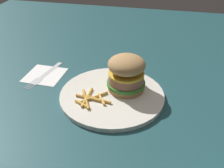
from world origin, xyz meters
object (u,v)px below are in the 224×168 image
at_px(fries_pile, 91,99).
at_px(sandwich, 126,73).
at_px(napkin, 45,75).
at_px(fork, 44,74).
at_px(plate, 112,95).

bearing_deg(fries_pile, sandwich, 42.21).
bearing_deg(napkin, fork, -101.52).
xyz_separation_m(plate, sandwich, (0.03, 0.03, 0.06)).
xyz_separation_m(sandwich, fries_pile, (-0.08, -0.07, -0.05)).
distance_m(sandwich, fork, 0.27).
xyz_separation_m(plate, napkin, (-0.23, 0.07, -0.01)).
distance_m(fries_pile, fork, 0.21).
height_order(sandwich, napkin, sandwich).
xyz_separation_m(napkin, fork, (-0.00, -0.00, 0.00)).
distance_m(sandwich, napkin, 0.27).
height_order(sandwich, fork, sandwich).
bearing_deg(plate, fork, 163.66).
distance_m(plate, fries_pile, 0.06).
distance_m(plate, napkin, 0.24).
height_order(napkin, fork, fork).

